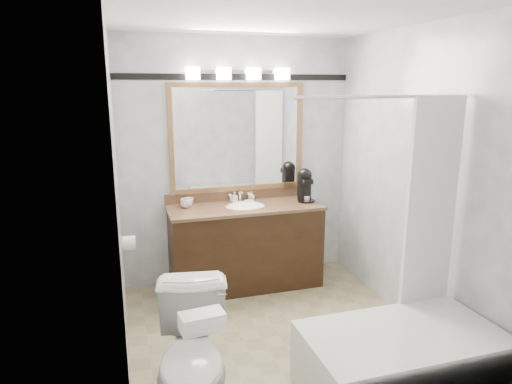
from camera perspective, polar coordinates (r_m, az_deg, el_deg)
room at (r=3.51m, az=3.09°, el=0.45°), size 2.42×2.62×2.52m
vanity at (r=4.67m, az=-1.34°, el=-6.58°), size 1.53×0.58×0.97m
mirror at (r=4.67m, az=-2.30°, el=6.80°), size 1.40×0.04×1.10m
vanity_light_bar at (r=4.59m, az=-2.19°, el=14.60°), size 1.02×0.14×0.12m
accent_stripe at (r=4.65m, az=-2.41°, el=14.17°), size 2.40×0.01×0.06m
bathtub at (r=3.38m, az=17.86°, el=-18.60°), size 1.30×0.75×1.96m
tp_roll at (r=4.10m, az=-15.61°, el=-6.14°), size 0.11×0.12×0.12m
toilet at (r=2.96m, az=-7.84°, el=-20.13°), size 0.58×0.86×0.81m
tissue_box at (r=2.42m, az=-6.75°, el=-15.75°), size 0.24×0.15×0.09m
coffee_maker at (r=4.74m, az=6.11°, el=0.99°), size 0.18×0.22×0.34m
cup_left at (r=4.52m, az=-8.73°, el=-1.39°), size 0.13×0.13×0.09m
cup_right at (r=4.58m, az=-8.34°, el=-1.23°), size 0.09×0.09×0.08m
soap_bottle_a at (r=4.65m, az=-2.70°, el=-0.69°), size 0.05×0.06×0.11m
soap_bottle_b at (r=4.77m, az=-0.59°, el=-0.47°), size 0.09×0.09×0.09m
soap_bar at (r=4.67m, az=-0.86°, el=-1.16°), size 0.09×0.07×0.03m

